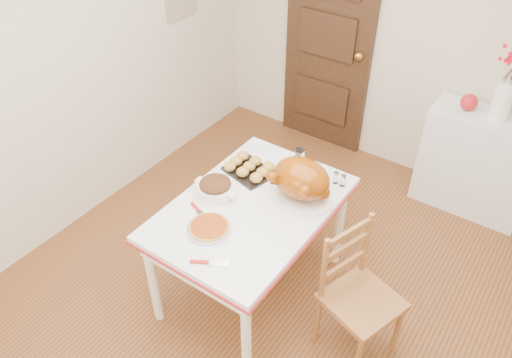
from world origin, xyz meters
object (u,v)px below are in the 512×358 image
Objects in this scene: pumpkin_pie at (209,227)px; chair_oak at (362,299)px; sideboard at (477,163)px; kitchen_table at (252,249)px; turkey_platter at (301,180)px.

chair_oak is at bearing 19.78° from pumpkin_pie.
kitchen_table is at bearing -118.39° from sideboard.
turkey_platter reaches higher than kitchen_table.
chair_oak is at bearing -13.83° from turkey_platter.
kitchen_table is 5.11× the size of pumpkin_pie.
pumpkin_pie is (-1.05, -2.12, 0.37)m from sideboard.
kitchen_table is 0.53m from pumpkin_pie.
kitchen_table is at bearing 76.95° from pumpkin_pie.
sideboard reaches higher than kitchen_table.
turkey_platter is at bearing 63.48° from pumpkin_pie.
turkey_platter is (-0.76, -1.55, 0.49)m from sideboard.
kitchen_table is (-0.97, -1.79, -0.04)m from sideboard.
sideboard is 3.39× the size of pumpkin_pie.
turkey_platter is (-0.60, 0.25, 0.46)m from chair_oak.
turkey_platter reaches higher than sideboard.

